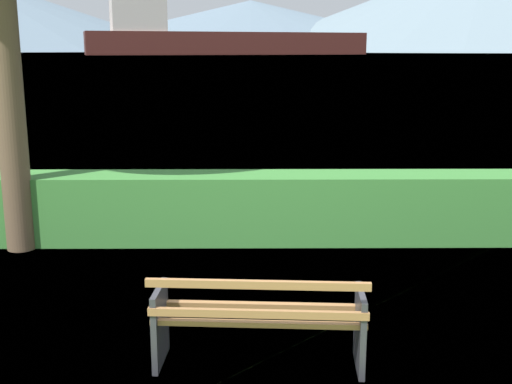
{
  "coord_description": "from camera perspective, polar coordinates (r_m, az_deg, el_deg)",
  "views": [
    {
      "loc": [
        -0.07,
        -5.02,
        2.64
      ],
      "look_at": [
        0.0,
        3.46,
        0.73
      ],
      "focal_mm": 44.74,
      "sensor_mm": 36.0,
      "label": 1
    }
  ],
  "objects": [
    {
      "name": "cargo_ship_large",
      "position": [
        270.18,
        -4.3,
        13.82
      ],
      "size": [
        116.97,
        48.99,
        28.24
      ],
      "color": "#471E19",
      "rests_on": "water_surface"
    },
    {
      "name": "ground_plane",
      "position": [
        5.67,
        0.29,
        -15.04
      ],
      "size": [
        1400.0,
        1400.0,
        0.0
      ],
      "primitive_type": "plane",
      "color": "#567A38"
    },
    {
      "name": "distant_hills",
      "position": [
        577.85,
        -3.4,
        15.85
      ],
      "size": [
        883.27,
        474.79,
        77.23
      ],
      "color": "slate",
      "rests_on": "ground_plane"
    },
    {
      "name": "park_bench",
      "position": [
        5.43,
        0.26,
        -11.34
      ],
      "size": [
        1.81,
        0.68,
        0.87
      ],
      "color": "olive",
      "rests_on": "ground_plane"
    },
    {
      "name": "water_surface",
      "position": [
        314.44,
        -0.45,
        12.25
      ],
      "size": [
        620.0,
        620.0,
        0.0
      ],
      "primitive_type": "plane",
      "color": "#7A99A8",
      "rests_on": "ground_plane"
    },
    {
      "name": "hedge_row",
      "position": [
        8.88,
        -0.01,
        -1.4
      ],
      "size": [
        13.68,
        0.75,
        0.95
      ],
      "primitive_type": "cube",
      "color": "#387A33",
      "rests_on": "ground_plane"
    }
  ]
}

